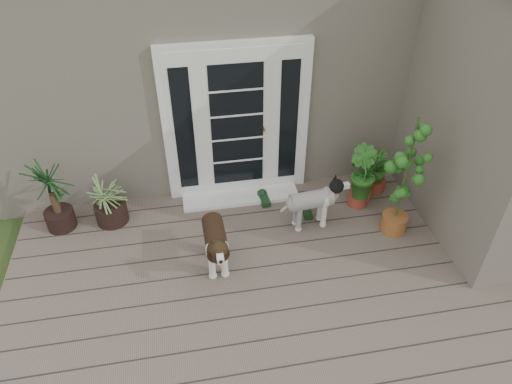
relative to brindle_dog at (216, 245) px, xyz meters
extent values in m
cube|color=#6B5B4C|center=(0.67, -0.78, -0.39)|extent=(6.20, 4.60, 0.12)
cube|color=#665E54|center=(0.67, 3.47, 1.10)|extent=(7.40, 4.00, 3.10)
cube|color=white|center=(0.47, 1.42, 0.74)|extent=(1.90, 0.14, 2.15)
cube|color=white|center=(0.47, 1.22, -0.31)|extent=(1.60, 0.40, 0.05)
imported|color=#245719|center=(2.14, 0.92, -0.03)|extent=(0.60, 0.60, 0.60)
imported|color=#235317|center=(2.02, 0.81, 0.00)|extent=(0.55, 0.55, 0.66)
imported|color=#1C651E|center=(2.38, 1.08, -0.08)|extent=(0.33, 0.33, 0.50)
camera|label=1|loc=(-0.24, -3.87, 3.74)|focal=32.87mm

